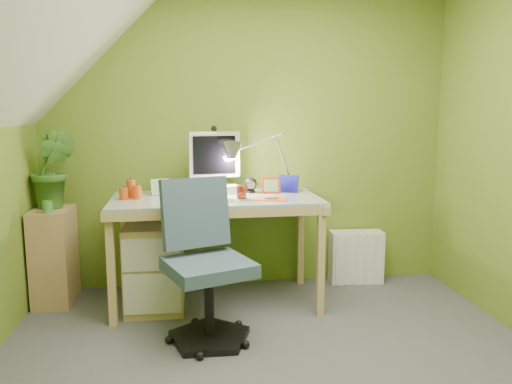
{
  "coord_description": "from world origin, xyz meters",
  "views": [
    {
      "loc": [
        -0.41,
        -2.36,
        1.39
      ],
      "look_at": [
        0.0,
        1.0,
        0.85
      ],
      "focal_mm": 35.0,
      "sensor_mm": 36.0,
      "label": 1
    }
  ],
  "objects": [
    {
      "name": "photo_frame_red",
      "position": [
        0.15,
        1.3,
        0.85
      ],
      "size": [
        0.14,
        0.02,
        0.12
      ],
      "primitive_type": "cube",
      "rotation": [
        0.0,
        0.0,
        -0.03
      ],
      "color": "#B02C12",
      "rests_on": "desk"
    },
    {
      "name": "task_chair",
      "position": [
        -0.34,
        0.55,
        0.49
      ],
      "size": [
        0.7,
        0.7,
        0.97
      ],
      "primitive_type": null,
      "rotation": [
        0.0,
        0.0,
        0.37
      ],
      "color": "#3B5161",
      "rests_on": "floor"
    },
    {
      "name": "side_ledge",
      "position": [
        -1.45,
        1.32,
        0.35
      ],
      "size": [
        0.26,
        0.4,
        0.7
      ],
      "primitive_type": "cube",
      "color": "tan",
      "rests_on": "floor"
    },
    {
      "name": "desk_lamp",
      "position": [
        0.18,
        1.36,
        1.11
      ],
      "size": [
        0.63,
        0.37,
        0.63
      ],
      "primitive_type": null,
      "rotation": [
        0.0,
        0.0,
        -0.21
      ],
      "color": "#ABABAF",
      "rests_on": "desk"
    },
    {
      "name": "amber_tumbler",
      "position": [
        -0.09,
        1.1,
        0.84
      ],
      "size": [
        0.08,
        0.08,
        0.09
      ],
      "primitive_type": "cylinder",
      "rotation": [
        0.0,
        0.0,
        -0.08
      ],
      "color": "maroon",
      "rests_on": "desk"
    },
    {
      "name": "wall_back",
      "position": [
        0.0,
        1.6,
        1.2
      ],
      "size": [
        3.2,
        0.01,
        2.4
      ],
      "primitive_type": "cube",
      "color": "olive",
      "rests_on": "floor"
    },
    {
      "name": "slope_ceiling",
      "position": [
        -1.0,
        0.0,
        1.85
      ],
      "size": [
        1.1,
        3.2,
        1.1
      ],
      "primitive_type": "cube",
      "color": "white",
      "rests_on": "wall_left"
    },
    {
      "name": "speaker_left",
      "position": [
        -0.54,
        1.34,
        0.85
      ],
      "size": [
        0.09,
        0.09,
        0.11
      ],
      "primitive_type": null,
      "rotation": [
        0.0,
        0.0,
        -0.02
      ],
      "color": "black",
      "rests_on": "desk"
    },
    {
      "name": "keyboard",
      "position": [
        -0.35,
        1.04,
        0.8
      ],
      "size": [
        0.42,
        0.15,
        0.02
      ],
      "primitive_type": "cube",
      "rotation": [
        0.0,
        0.0,
        -0.04
      ],
      "color": "white",
      "rests_on": "desk"
    },
    {
      "name": "potted_plant",
      "position": [
        -1.43,
        1.37,
        0.99
      ],
      "size": [
        0.32,
        0.27,
        0.57
      ],
      "primitive_type": "imported",
      "rotation": [
        0.0,
        0.0,
        0.04
      ],
      "color": "#386722",
      "rests_on": "side_ledge"
    },
    {
      "name": "photo_frame_green",
      "position": [
        -0.67,
        1.32,
        0.85
      ],
      "size": [
        0.14,
        0.07,
        0.12
      ],
      "primitive_type": "cube",
      "rotation": [
        0.0,
        0.0,
        0.35
      ],
      "color": "#A2BB80",
      "rests_on": "desk"
    },
    {
      "name": "green_cup",
      "position": [
        -1.43,
        1.17,
        0.74
      ],
      "size": [
        0.07,
        0.07,
        0.08
      ],
      "primitive_type": "cylinder",
      "rotation": [
        0.0,
        0.0,
        0.15
      ],
      "color": "#43933D",
      "rests_on": "side_ledge"
    },
    {
      "name": "speaker_right",
      "position": [
        0.0,
        1.34,
        0.85
      ],
      "size": [
        0.1,
        0.1,
        0.12
      ],
      "primitive_type": null,
      "rotation": [
        0.0,
        0.0,
        -0.08
      ],
      "color": "black",
      "rests_on": "desk"
    },
    {
      "name": "photo_frame_blue",
      "position": [
        0.29,
        1.34,
        0.86
      ],
      "size": [
        0.15,
        0.09,
        0.13
      ],
      "primitive_type": "cube",
      "rotation": [
        0.0,
        0.0,
        -0.45
      ],
      "color": "#171596",
      "rests_on": "desk"
    },
    {
      "name": "candle_cluster",
      "position": [
        -0.87,
        1.19,
        0.85
      ],
      "size": [
        0.19,
        0.18,
        0.13
      ],
      "primitive_type": null,
      "rotation": [
        0.0,
        0.0,
        0.17
      ],
      "color": "#C84611",
      "rests_on": "desk"
    },
    {
      "name": "desk",
      "position": [
        -0.27,
        1.18,
        0.4
      ],
      "size": [
        1.5,
        0.79,
        0.79
      ],
      "primitive_type": null,
      "rotation": [
        0.0,
        0.0,
        0.03
      ],
      "color": "tan",
      "rests_on": "floor"
    },
    {
      "name": "mousepad",
      "position": [
        0.11,
        1.04,
        0.79
      ],
      "size": [
        0.26,
        0.21,
        0.01
      ],
      "primitive_type": "cube",
      "rotation": [
        0.0,
        0.0,
        -0.26
      ],
      "color": "#DD5522",
      "rests_on": "desk"
    },
    {
      "name": "monitor",
      "position": [
        -0.27,
        1.36,
        1.06
      ],
      "size": [
        0.42,
        0.29,
        0.53
      ],
      "primitive_type": null,
      "rotation": [
        0.0,
        0.0,
        0.18
      ],
      "color": "beige",
      "rests_on": "desk"
    },
    {
      "name": "radiator",
      "position": [
        0.89,
        1.49,
        0.21
      ],
      "size": [
        0.43,
        0.19,
        0.43
      ],
      "primitive_type": "cube",
      "rotation": [
        0.0,
        0.0,
        -0.04
      ],
      "color": "white",
      "rests_on": "floor"
    },
    {
      "name": "mouse",
      "position": [
        0.11,
        1.04,
        0.81
      ],
      "size": [
        0.12,
        0.09,
        0.04
      ],
      "primitive_type": "ellipsoid",
      "rotation": [
        0.0,
        0.0,
        -0.26
      ],
      "color": "silver",
      "rests_on": "mousepad"
    },
    {
      "name": "wall_front",
      "position": [
        0.0,
        -1.6,
        1.2
      ],
      "size": [
        3.2,
        0.01,
        2.4
      ],
      "primitive_type": "cube",
      "color": "olive",
      "rests_on": "floor"
    }
  ]
}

